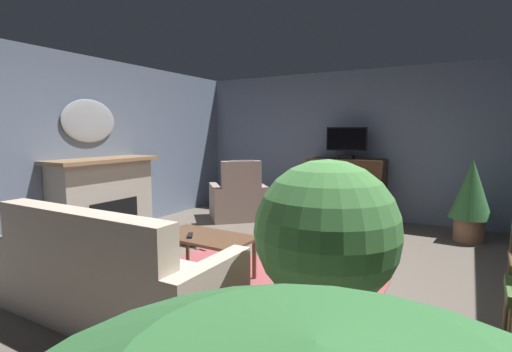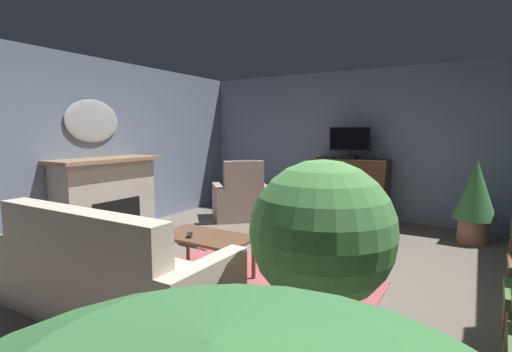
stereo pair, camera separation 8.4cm
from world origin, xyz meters
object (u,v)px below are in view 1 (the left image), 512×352
(fireplace, at_px, (104,200))
(potted_plant_tall_palm_by_window, at_px, (471,196))
(sofa_floral, at_px, (111,281))
(television, at_px, (346,142))
(armchair_near_window, at_px, (238,201))
(tv_remote, at_px, (190,235))
(coffee_table, at_px, (206,240))
(cat, at_px, (187,237))
(potted_plant_leafy_by_curtain, at_px, (326,235))
(wall_mirror_oval, at_px, (89,121))
(tv_cabinet, at_px, (346,191))

(fireplace, height_order, potted_plant_tall_palm_by_window, fireplace)
(sofa_floral, bearing_deg, potted_plant_tall_palm_by_window, 57.52)
(television, xyz_separation_m, armchair_near_window, (-1.67, -0.84, -1.04))
(fireplace, height_order, tv_remote, fireplace)
(coffee_table, bearing_deg, potted_plant_tall_palm_by_window, 50.56)
(cat, bearing_deg, armchair_near_window, 97.27)
(armchair_near_window, xyz_separation_m, potted_plant_leafy_by_curtain, (2.68, -3.07, 0.50))
(sofa_floral, bearing_deg, armchair_near_window, 105.91)
(sofa_floral, bearing_deg, potted_plant_leafy_by_curtain, 16.79)
(fireplace, bearing_deg, potted_plant_leafy_by_curtain, -16.05)
(wall_mirror_oval, xyz_separation_m, tv_remote, (2.30, -0.58, -1.23))
(fireplace, xyz_separation_m, armchair_near_window, (1.01, 2.01, -0.23))
(fireplace, bearing_deg, tv_remote, -15.86)
(coffee_table, distance_m, potted_plant_leafy_by_curtain, 1.68)
(tv_cabinet, bearing_deg, cat, -119.96)
(tv_remote, xyz_separation_m, armchair_near_window, (-1.04, 2.59, -0.14))
(tv_cabinet, bearing_deg, tv_remote, -100.31)
(tv_remote, bearing_deg, television, 134.68)
(coffee_table, height_order, potted_plant_leafy_by_curtain, potted_plant_leafy_by_curtain)
(armchair_near_window, relative_size, potted_plant_leafy_by_curtain, 0.93)
(television, distance_m, sofa_floral, 4.58)
(wall_mirror_oval, bearing_deg, potted_plant_tall_palm_by_window, 26.96)
(armchair_near_window, relative_size, cat, 1.78)
(wall_mirror_oval, relative_size, television, 1.25)
(fireplace, distance_m, tv_remote, 2.14)
(wall_mirror_oval, xyz_separation_m, potted_plant_leafy_by_curtain, (3.94, -1.06, -0.87))
(coffee_table, xyz_separation_m, armchair_near_window, (-1.16, 2.48, -0.08))
(sofa_floral, height_order, potted_plant_leafy_by_curtain, potted_plant_leafy_by_curtain)
(armchair_near_window, bearing_deg, tv_remote, -68.10)
(tv_cabinet, distance_m, potted_plant_tall_palm_by_window, 1.96)
(coffee_table, xyz_separation_m, potted_plant_tall_palm_by_window, (2.42, 2.94, 0.24))
(sofa_floral, distance_m, armchair_near_window, 3.71)
(fireplace, distance_m, sofa_floral, 2.57)
(fireplace, height_order, potted_plant_leafy_by_curtain, potted_plant_leafy_by_curtain)
(sofa_floral, height_order, cat, sofa_floral)
(potted_plant_tall_palm_by_window, height_order, potted_plant_leafy_by_curtain, potted_plant_leafy_by_curtain)
(fireplace, height_order, coffee_table, fireplace)
(tv_remote, distance_m, potted_plant_tall_palm_by_window, 3.97)
(tv_cabinet, distance_m, tv_remote, 3.54)
(wall_mirror_oval, bearing_deg, potted_plant_leafy_by_curtain, -15.09)
(fireplace, xyz_separation_m, tv_remote, (2.06, -0.58, -0.09))
(television, height_order, coffee_table, television)
(potted_plant_leafy_by_curtain, distance_m, cat, 2.94)
(fireplace, xyz_separation_m, sofa_floral, (2.03, -1.56, -0.24))
(tv_cabinet, height_order, potted_plant_tall_palm_by_window, potted_plant_tall_palm_by_window)
(television, relative_size, coffee_table, 0.68)
(wall_mirror_oval, relative_size, potted_plant_tall_palm_by_window, 0.75)
(fireplace, bearing_deg, tv_cabinet, 47.13)
(fireplace, bearing_deg, armchair_near_window, 63.18)
(cat, bearing_deg, potted_plant_leafy_by_curtain, -29.91)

